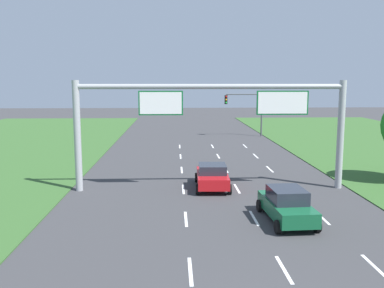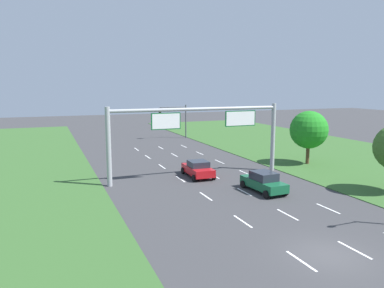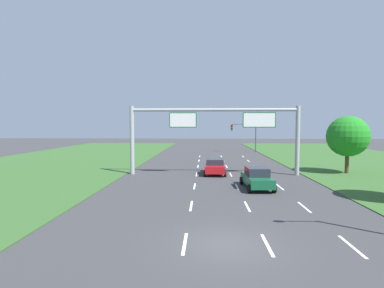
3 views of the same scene
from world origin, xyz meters
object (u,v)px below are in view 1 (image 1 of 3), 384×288
Objects in this scene: car_near_red at (287,205)px; traffic_light_mast at (246,105)px; sign_gantry at (214,114)px; car_lead_silver at (212,176)px.

traffic_light_mast reaches higher than car_near_red.
traffic_light_mast is (6.46, 26.06, -1.02)m from sign_gantry.
car_near_red is at bearing -95.99° from traffic_light_mast.
car_near_red is 0.26× the size of sign_gantry.
sign_gantry reaches higher than car_near_red.
car_near_red is 7.47m from car_lead_silver.
traffic_light_mast is (6.53, 25.75, 3.07)m from car_lead_silver.
car_lead_silver is 0.26× the size of sign_gantry.
sign_gantry is (-3.05, 6.48, 4.05)m from car_near_red.
car_lead_silver is 4.10m from sign_gantry.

